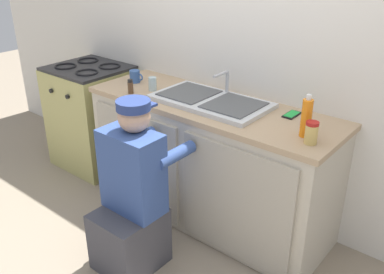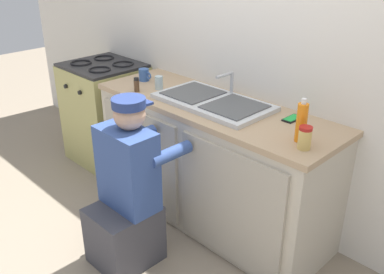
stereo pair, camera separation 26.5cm
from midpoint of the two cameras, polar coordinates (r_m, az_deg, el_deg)
name	(u,v)px [view 1 (the left image)]	position (r m, az deg, el deg)	size (l,w,h in m)	color
ground_plane	(183,232)	(3.17, -3.64, -12.64)	(12.00, 12.00, 0.00)	gray
back_wall	(241,44)	(3.08, 4.13, 12.21)	(6.00, 0.10, 2.50)	silver
counter_cabinet	(209,165)	(3.11, -0.21, -3.75)	(1.81, 0.62, 0.87)	beige
countertop	(211,106)	(2.92, -0.11, 4.13)	(1.85, 0.62, 0.04)	tan
sink_double_basin	(211,101)	(2.91, -0.08, 4.84)	(0.80, 0.44, 0.19)	silver
stove_range	(93,116)	(4.00, -14.95, 2.65)	(0.65, 0.62, 0.94)	tan
plumber_person	(132,201)	(2.70, -10.84, -8.50)	(0.42, 0.61, 1.10)	#3F3F47
soap_bottle_orange	(306,118)	(2.44, 12.03, 2.47)	(0.06, 0.06, 0.25)	orange
condiment_jar	(311,133)	(2.37, 12.59, 0.50)	(0.07, 0.07, 0.13)	#DBB760
spice_bottle_pepper	(130,87)	(3.14, -10.63, 6.56)	(0.04, 0.04, 0.10)	#513823
coffee_mug	(135,76)	(3.39, -9.84, 7.94)	(0.13, 0.08, 0.10)	#335699
cell_phone	(292,115)	(2.76, 10.50, 2.90)	(0.07, 0.14, 0.01)	black
water_glass	(153,84)	(3.18, -7.68, 6.99)	(0.06, 0.06, 0.10)	#ADC6CC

